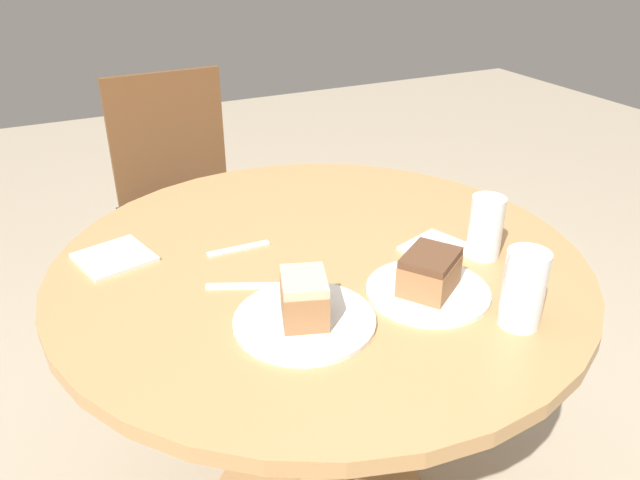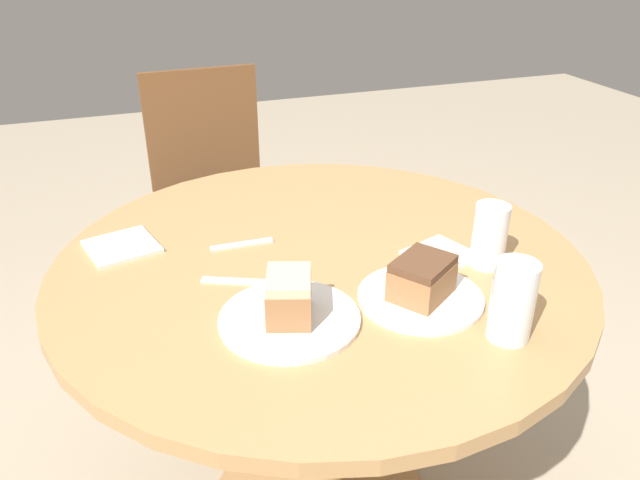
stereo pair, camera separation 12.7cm
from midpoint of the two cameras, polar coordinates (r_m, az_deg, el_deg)
name	(u,v)px [view 2 (the right image)]	position (r m, az deg, el deg)	size (l,w,h in m)	color
table	(320,332)	(1.39, 2.64, -8.46)	(1.09, 1.09, 0.76)	tan
chair	(217,200)	(2.26, -7.84, 3.59)	(0.44, 0.47, 0.92)	brown
plate_near	(290,319)	(1.09, 0.55, -7.34)	(0.25, 0.25, 0.01)	silver
plate_far	(420,298)	(1.17, 12.25, -5.26)	(0.23, 0.23, 0.01)	silver
cake_slice_near	(289,297)	(1.06, 0.56, -5.29)	(0.10, 0.12, 0.08)	#9E6B42
cake_slice_far	(422,278)	(1.15, 12.46, -3.50)	(0.14, 0.13, 0.07)	#9E6B42
glass_lemonade	(489,238)	(1.29, 17.96, 0.11)	(0.07, 0.07, 0.13)	beige
glass_water	(512,305)	(1.09, 20.40, -5.69)	(0.07, 0.07, 0.14)	silver
napkin_stack	(122,246)	(1.37, -15.19, -0.63)	(0.17, 0.17, 0.01)	silver
fork	(249,282)	(1.20, -3.47, -3.93)	(0.18, 0.09, 0.00)	silver
spoon	(242,244)	(1.33, -4.48, -0.47)	(0.14, 0.02, 0.00)	silver
napkin_side	(441,255)	(1.32, 13.72, -1.42)	(0.16, 0.16, 0.01)	silver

